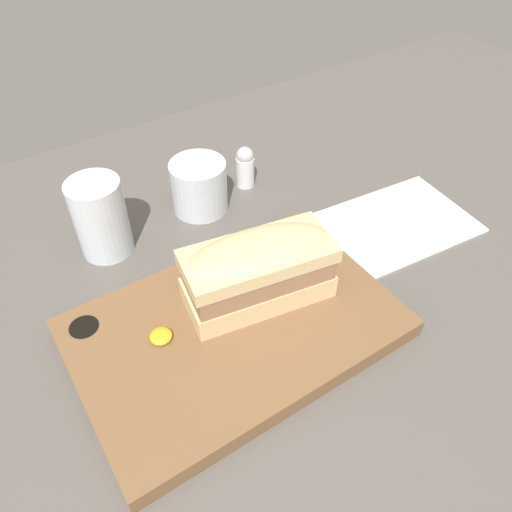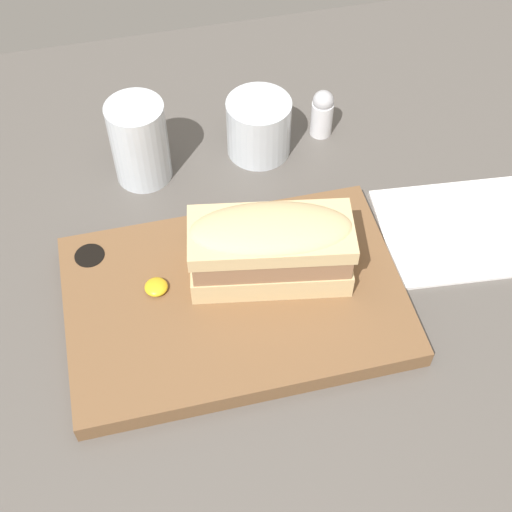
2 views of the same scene
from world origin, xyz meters
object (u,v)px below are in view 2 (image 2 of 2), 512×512
Objects in this scene: sandwich at (271,246)px; napkin at (473,229)px; serving_board at (234,299)px; salt_shaker at (322,113)px; wine_glass at (259,128)px; water_glass at (140,146)px.

sandwich is 0.78× the size of napkin.
sandwich is 25.88cm from napkin.
serving_board is 29.51cm from napkin.
serving_board is 5.33× the size of salt_shaker.
serving_board is at bearing -124.89° from salt_shaker.
napkin is (21.15, -18.71, -3.33)cm from wine_glass.
napkin is at bearing -57.72° from salt_shaker.
sandwich is 22.93cm from water_glass.
napkin is (24.89, 2.27, -6.71)cm from sandwich.
serving_board is at bearing -109.64° from wine_glass.
napkin is 23.79cm from salt_shaker.
water_glass is 14.82cm from wine_glass.
water_glass reaches higher than wine_glass.
water_glass is at bearing -176.10° from wine_glass.
salt_shaker is (16.64, 23.86, 2.18)cm from serving_board.
water_glass is 0.47× the size of napkin.
serving_board is at bearing -72.89° from water_glass.
napkin is at bearing -26.26° from water_glass.
sandwich reaches higher than napkin.
water_glass reaches higher than salt_shaker.
napkin is (35.89, -17.71, -4.43)cm from water_glass.
serving_board is 22.90cm from water_glass.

